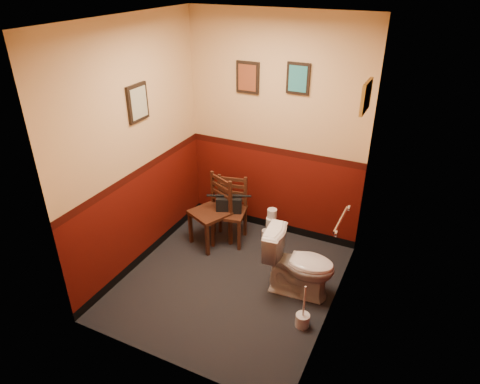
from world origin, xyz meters
name	(u,v)px	position (x,y,z in m)	size (l,w,h in m)	color
floor	(230,281)	(0.00, 0.00, 0.00)	(2.20, 2.40, 0.00)	black
ceiling	(227,20)	(0.00, 0.00, 2.70)	(2.20, 2.40, 0.00)	silver
wall_back	(275,131)	(0.00, 1.20, 1.35)	(2.20, 2.70, 0.00)	#4D0D07
wall_front	(154,234)	(0.00, -1.20, 1.35)	(2.20, 2.70, 0.00)	#4D0D07
wall_left	(136,151)	(-1.10, 0.00, 1.35)	(2.40, 2.70, 0.00)	#4D0D07
wall_right	(343,195)	(1.10, 0.00, 1.35)	(2.40, 2.70, 0.00)	#4D0D07
grab_bar	(341,220)	(1.07, 0.25, 0.95)	(0.05, 0.56, 0.06)	silver
framed_print_back_a	(248,78)	(-0.35, 1.18, 1.95)	(0.28, 0.04, 0.36)	black
framed_print_back_b	(298,79)	(0.25, 1.18, 2.00)	(0.26, 0.04, 0.34)	black
framed_print_left	(138,103)	(-1.08, 0.10, 1.85)	(0.04, 0.30, 0.38)	black
framed_print_right	(366,97)	(1.08, 0.60, 2.05)	(0.04, 0.34, 0.28)	olive
toilet	(300,264)	(0.72, 0.17, 0.36)	(0.41, 0.73, 0.72)	white
toilet_brush	(303,319)	(0.92, -0.28, 0.08)	(0.14, 0.14, 0.49)	silver
chair_left	(212,212)	(-0.53, 0.59, 0.44)	(0.54, 0.54, 0.88)	#401F13
chair_right	(230,211)	(-0.37, 0.74, 0.41)	(0.46, 0.46, 0.83)	#401F13
handbag	(229,204)	(-0.37, 0.70, 0.53)	(0.34, 0.26, 0.22)	black
tp_stack	(271,227)	(0.10, 0.95, 0.19)	(0.25, 0.15, 0.44)	silver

